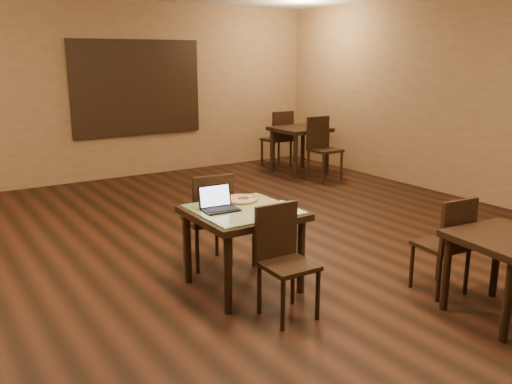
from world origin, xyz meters
TOP-DOWN VIEW (x-y plane):
  - ground at (0.00, 0.00)m, footprint 10.00×10.00m
  - wall_back at (0.00, 5.00)m, footprint 8.00×0.02m
  - mural at (0.50, 4.96)m, footprint 2.34×0.05m
  - tiled_table at (-0.54, -0.20)m, footprint 0.93×0.93m
  - chair_main_near at (-0.54, -0.82)m, footprint 0.41×0.41m
  - chair_main_far at (-0.55, 0.42)m, footprint 0.47×0.47m
  - laptop at (-0.74, -0.10)m, footprint 0.33×0.26m
  - plate at (-0.32, -0.38)m, footprint 0.25×0.25m
  - pizza_slice at (-0.32, -0.38)m, footprint 0.26×0.26m
  - pizza_pan at (-0.42, 0.04)m, footprint 0.33×0.33m
  - pizza_whole at (-0.42, 0.04)m, footprint 0.33×0.33m
  - spatula at (-0.40, 0.02)m, footprint 0.25×0.23m
  - napkin_roll at (-0.14, -0.34)m, footprint 0.09×0.17m
  - other_table_a at (3.00, 3.55)m, footprint 0.90×0.90m
  - other_table_a_chair_near at (3.00, 2.92)m, footprint 0.47×0.47m
  - other_table_a_chair_far at (3.00, 4.18)m, footprint 0.47×0.47m
  - other_table_c at (0.92, -1.85)m, footprint 0.82×0.82m
  - other_table_c_chair_far at (0.91, -1.32)m, footprint 0.43×0.43m

SIDE VIEW (x-z plane):
  - ground at x=0.00m, z-range 0.00..0.00m
  - other_table_c_chair_far at x=0.91m, z-range 0.06..0.97m
  - chair_main_near at x=-0.54m, z-range 0.06..0.99m
  - chair_main_far at x=-0.55m, z-range 0.06..1.04m
  - other_table_c at x=0.92m, z-range 0.23..0.94m
  - other_table_a_chair_near at x=3.00m, z-range 0.07..1.15m
  - other_table_a_chair_far at x=3.00m, z-range 0.07..1.15m
  - tiled_table at x=-0.54m, z-range 0.28..1.04m
  - other_table_a at x=3.00m, z-range 0.28..1.11m
  - pizza_pan at x=-0.42m, z-range 0.76..0.77m
  - plate at x=-0.32m, z-range 0.76..0.78m
  - pizza_whole at x=-0.42m, z-range 0.77..0.79m
  - napkin_roll at x=-0.14m, z-range 0.76..0.80m
  - pizza_slice at x=-0.32m, z-range 0.77..0.80m
  - spatula at x=-0.40m, z-range 0.79..0.79m
  - laptop at x=-0.74m, z-range 0.71..0.93m
  - wall_back at x=0.00m, z-range 0.00..3.00m
  - mural at x=0.50m, z-range 0.73..2.37m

